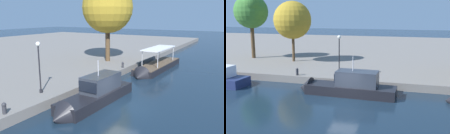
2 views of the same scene
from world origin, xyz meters
TOP-DOWN VIEW (x-y plane):
  - ground_plane at (0.00, 0.00)m, footprint 220.00×220.00m
  - motor_yacht_1 at (-0.43, 2.52)m, footprint 9.77×2.68m
  - tour_boat_2 at (14.68, 2.40)m, footprint 12.89×3.06m
  - mooring_bollard_0 at (10.65, 5.48)m, footprint 0.31×0.31m
  - mooring_bollard_1 at (-6.88, 5.58)m, footprint 0.32×0.32m
  - lamp_post at (-2.27, 6.92)m, footprint 0.39×0.39m
  - tree_2 at (13.84, 9.86)m, footprint 7.41×7.41m

SIDE VIEW (x-z plane):
  - ground_plane at x=0.00m, z-range 0.00..0.00m
  - tour_boat_2 at x=14.68m, z-range -1.73..2.41m
  - motor_yacht_1 at x=-0.43m, z-range -1.65..3.00m
  - mooring_bollard_0 at x=10.65m, z-range 0.85..1.62m
  - mooring_bollard_1 at x=-6.88m, z-range 0.86..1.70m
  - lamp_post at x=-2.27m, z-range 1.32..5.87m
  - tree_2 at x=13.84m, z-range 3.04..14.62m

